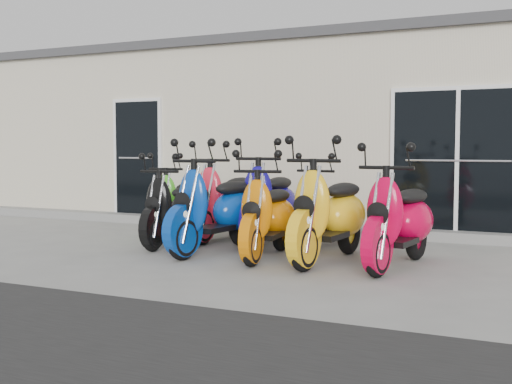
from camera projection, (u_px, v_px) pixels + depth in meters
ground at (237, 249)px, 8.83m from camera, size 80.00×80.00×0.00m
building at (349, 138)px, 13.41m from camera, size 14.00×6.00×3.20m
roof_cap at (350, 56)px, 13.29m from camera, size 14.20×6.20×0.16m
front_step at (292, 227)px, 10.64m from camera, size 14.00×0.40×0.15m
door_left at (138, 155)px, 12.06m from camera, size 1.07×0.08×2.22m
door_right at (458, 157)px, 9.59m from camera, size 2.02×0.08×2.22m
scooter_front_black at (173, 199)px, 9.13m from camera, size 0.84×1.85×1.33m
scooter_front_blue at (215, 196)px, 8.48m from camera, size 0.97×2.12×1.52m
scooter_front_orange_a at (268, 204)px, 8.06m from camera, size 0.89×1.93×1.38m
scooter_front_orange_b at (329, 199)px, 7.77m from camera, size 0.92×2.14×1.54m
scooter_front_red at (400, 205)px, 7.39m from camera, size 0.96×2.05×1.46m
scooter_back_green at (177, 194)px, 10.25m from camera, size 0.86×1.85×1.32m
scooter_back_red at (226, 190)px, 9.73m from camera, size 0.83×2.06×1.50m
scooter_back_blue at (269, 190)px, 9.40m from camera, size 0.92×2.13×1.54m
scooter_back_yellow at (329, 199)px, 9.16m from camera, size 0.92×1.88×1.33m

